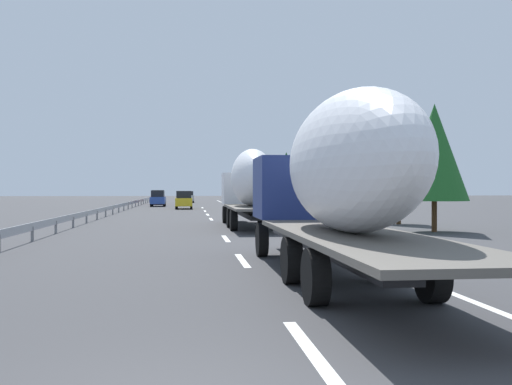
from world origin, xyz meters
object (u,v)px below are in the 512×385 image
at_px(car_blue_sedan, 158,198).
at_px(road_sign, 253,189).
at_px(car_red_compact, 158,197).
at_px(car_silver_hatch, 188,197).
at_px(car_yellow_coupe, 184,200).
at_px(truck_lead, 250,184).
at_px(truck_trailing, 335,177).

relative_size(car_blue_sedan, road_sign, 1.48).
bearing_deg(car_red_compact, road_sign, -154.07).
height_order(car_silver_hatch, road_sign, road_sign).
height_order(car_yellow_coupe, car_red_compact, car_red_compact).
bearing_deg(car_silver_hatch, truck_lead, -176.57).
bearing_deg(car_blue_sedan, car_red_compact, 2.87).
distance_m(truck_lead, road_sign, 25.41).
height_order(car_blue_sedan, car_red_compact, car_red_compact).
relative_size(truck_lead, truck_trailing, 0.87).
bearing_deg(car_yellow_coupe, truck_trailing, -175.43).
bearing_deg(car_blue_sedan, car_yellow_coupe, -160.77).
relative_size(truck_lead, car_blue_sedan, 2.67).
xyz_separation_m(truck_lead, road_sign, (25.22, -3.10, -0.25)).
height_order(truck_lead, car_silver_hatch, truck_lead).
bearing_deg(truck_trailing, car_blue_sedan, 7.01).
bearing_deg(truck_lead, road_sign, -7.01).
xyz_separation_m(car_yellow_coupe, car_red_compact, (17.39, 3.59, 0.02)).
xyz_separation_m(truck_lead, car_silver_hatch, (57.48, 3.45, -1.48)).
relative_size(car_blue_sedan, car_silver_hatch, 1.08).
xyz_separation_m(car_yellow_coupe, car_blue_sedan, (9.12, 3.18, 0.01)).
height_order(car_yellow_coupe, car_blue_sedan, car_blue_sedan).
xyz_separation_m(truck_lead, car_blue_sedan, (38.60, 7.02, -1.42)).
height_order(car_blue_sedan, road_sign, road_sign).
bearing_deg(car_silver_hatch, car_red_compact, 159.41).
bearing_deg(road_sign, truck_trailing, 175.94).
xyz_separation_m(car_red_compact, car_silver_hatch, (10.60, -3.98, -0.06)).
bearing_deg(car_silver_hatch, car_yellow_coupe, 179.20).
xyz_separation_m(truck_trailing, road_sign, (43.71, -3.10, -0.24)).
bearing_deg(car_blue_sedan, road_sign, -142.92).
bearing_deg(truck_trailing, car_red_compact, 6.48).
xyz_separation_m(truck_trailing, car_silver_hatch, (75.98, 3.45, -1.47)).
bearing_deg(car_red_compact, truck_trailing, -173.52).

